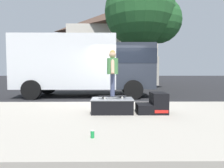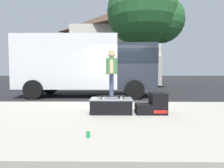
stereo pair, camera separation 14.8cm
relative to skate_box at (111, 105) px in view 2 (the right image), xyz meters
name	(u,v)px [view 2 (the right image)]	position (x,y,z in m)	size (l,w,h in m)	color
ground_plane	(121,103)	(0.37, 2.56, -0.34)	(140.00, 140.00, 0.00)	black
sidewalk_slab	(125,119)	(0.37, -0.44, -0.28)	(50.00, 5.00, 0.12)	#A8A093
skate_box	(111,105)	(0.00, 0.00, 0.00)	(1.14, 0.67, 0.41)	black
kicker_ramp	(153,105)	(1.16, 0.00, 0.02)	(0.81, 0.67, 0.57)	black
skateboard	(112,96)	(0.01, 0.03, 0.25)	(0.81, 0.39, 0.07)	black
skater_kid	(112,69)	(0.01, 0.03, 1.00)	(0.31, 0.65, 1.26)	#3F4766
soda_can	(88,134)	(-0.36, -2.04, -0.15)	(0.07, 0.07, 0.13)	#198C3F
box_truck	(88,64)	(-1.31, 4.76, 1.36)	(6.91, 2.63, 3.05)	silver
street_tree_main	(146,14)	(2.42, 9.16, 5.23)	(5.66, 5.14, 8.30)	brown
house_behind	(115,47)	(0.16, 17.41, 3.90)	(9.54, 8.22, 8.40)	beige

